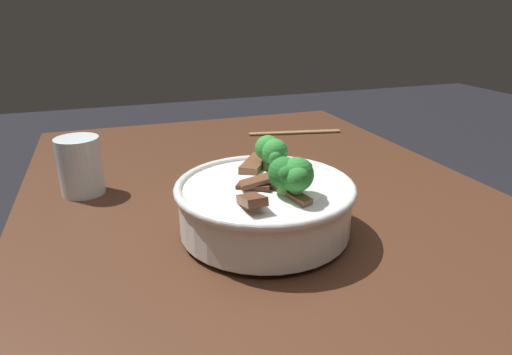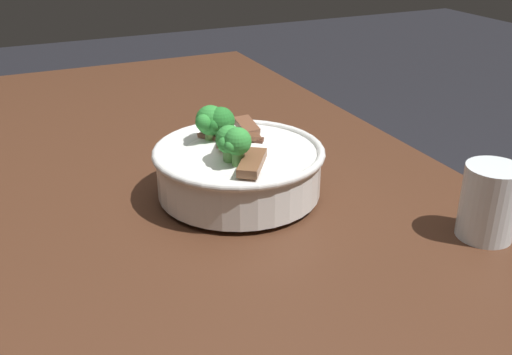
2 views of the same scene
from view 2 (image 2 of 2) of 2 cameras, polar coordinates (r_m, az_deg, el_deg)
name	(u,v)px [view 2 (image 2 of 2)]	position (r m, az deg, el deg)	size (l,w,h in m)	color
dining_table	(195,226)	(1.00, -5.95, -4.70)	(1.57, 0.82, 0.81)	#472819
rice_bowl	(238,164)	(0.87, -1.76, 1.33)	(0.26, 0.26, 0.13)	white
drinking_glass	(488,207)	(0.83, 21.64, -2.66)	(0.07, 0.07, 0.10)	white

